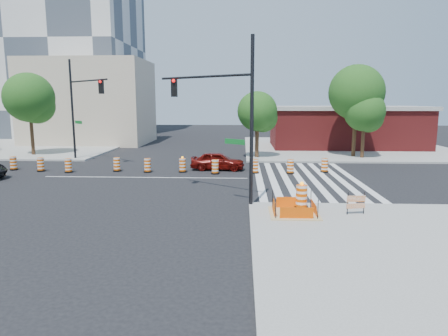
{
  "coord_description": "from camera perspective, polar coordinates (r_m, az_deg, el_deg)",
  "views": [
    {
      "loc": [
        6.65,
        -26.57,
        5.2
      ],
      "look_at": [
        5.61,
        -4.14,
        1.4
      ],
      "focal_mm": 32.0,
      "sensor_mm": 36.0,
      "label": 1
    }
  ],
  "objects": [
    {
      "name": "tree_north_b",
      "position": [
        41.7,
        -25.98,
        8.67
      ],
      "size": [
        4.57,
        4.57,
        7.77
      ],
      "color": "#382314",
      "rests_on": "ground"
    },
    {
      "name": "median_drum_9",
      "position": [
        30.14,
        14.18,
        0.3
      ],
      "size": [
        0.6,
        0.6,
        1.02
      ],
      "color": "black",
      "rests_on": "ground"
    },
    {
      "name": "pit_drum",
      "position": [
        19.22,
        11.01,
        -4.15
      ],
      "size": [
        0.66,
        0.66,
        1.3
      ],
      "color": "black",
      "rests_on": "ground"
    },
    {
      "name": "red_coupe",
      "position": [
        30.23,
        -0.91,
        1.03
      ],
      "size": [
        4.12,
        1.81,
        1.38
      ],
      "primitive_type": "imported",
      "rotation": [
        0.0,
        0.0,
        1.53
      ],
      "color": "#5B0B07",
      "rests_on": "ground"
    },
    {
      "name": "tree_north_e",
      "position": [
        37.69,
        19.47,
        7.35
      ],
      "size": [
        3.57,
        3.57,
        6.07
      ],
      "color": "#382314",
      "rests_on": "ground"
    },
    {
      "name": "lane_centerline",
      "position": [
        27.88,
        -11.19,
        -1.32
      ],
      "size": [
        14.0,
        0.12,
        0.01
      ],
      "primitive_type": "cube",
      "color": "silver",
      "rests_on": "ground"
    },
    {
      "name": "ground",
      "position": [
        27.88,
        -11.19,
        -1.33
      ],
      "size": [
        120.0,
        120.0,
        0.0
      ],
      "primitive_type": "plane",
      "color": "black",
      "rests_on": "ground"
    },
    {
      "name": "barricade",
      "position": [
        18.89,
        18.34,
        -4.64
      ],
      "size": [
        0.86,
        0.21,
        1.02
      ],
      "rotation": [
        0.0,
        0.0,
        0.19
      ],
      "color": "#DB5404",
      "rests_on": "ground"
    },
    {
      "name": "median_drum_8",
      "position": [
        29.07,
        9.46,
        0.13
      ],
      "size": [
        0.6,
        0.6,
        1.02
      ],
      "color": "black",
      "rests_on": "ground"
    },
    {
      "name": "median_drum_6",
      "position": [
        28.57,
        -1.28,
        0.09
      ],
      "size": [
        0.6,
        0.6,
        1.02
      ],
      "color": "black",
      "rests_on": "ground"
    },
    {
      "name": "median_drum_5",
      "position": [
        29.41,
        -5.94,
        0.34
      ],
      "size": [
        0.6,
        0.6,
        1.18
      ],
      "color": "black",
      "rests_on": "ground"
    },
    {
      "name": "sidewalk_ne",
      "position": [
        46.28,
        16.86,
        2.84
      ],
      "size": [
        22.0,
        22.0,
        0.15
      ],
      "primitive_type": "cube",
      "color": "gray",
      "rests_on": "ground"
    },
    {
      "name": "median_drum_2",
      "position": [
        31.27,
        -21.33,
        0.26
      ],
      "size": [
        0.6,
        0.6,
        1.02
      ],
      "color": "black",
      "rests_on": "ground"
    },
    {
      "name": "sidewalk_nw",
      "position": [
        51.19,
        -26.18,
        2.88
      ],
      "size": [
        22.0,
        22.0,
        0.15
      ],
      "primitive_type": "cube",
      "color": "gray",
      "rests_on": "ground"
    },
    {
      "name": "median_drum_7",
      "position": [
        28.91,
        4.45,
        0.18
      ],
      "size": [
        0.6,
        0.6,
        1.02
      ],
      "color": "black",
      "rests_on": "ground"
    },
    {
      "name": "crosswalk_east",
      "position": [
        27.41,
        11.64,
        -1.52
      ],
      "size": [
        6.75,
        13.5,
        0.01
      ],
      "color": "silver",
      "rests_on": "ground"
    },
    {
      "name": "brick_storefront",
      "position": [
        46.08,
        17.0,
        5.61
      ],
      "size": [
        16.5,
        8.5,
        4.6
      ],
      "color": "maroon",
      "rests_on": "ground"
    },
    {
      "name": "median_drum_0",
      "position": [
        34.16,
        -27.87,
        0.54
      ],
      "size": [
        0.6,
        0.6,
        1.02
      ],
      "color": "black",
      "rests_on": "ground"
    },
    {
      "name": "median_drum_3",
      "position": [
        30.66,
        -15.06,
        0.42
      ],
      "size": [
        0.6,
        0.6,
        1.02
      ],
      "color": "black",
      "rests_on": "ground"
    },
    {
      "name": "signal_pole_se",
      "position": [
        20.23,
        -0.02,
        8.92
      ],
      "size": [
        5.08,
        3.63,
        8.09
      ],
      "rotation": [
        0.0,
        0.0,
        2.53
      ],
      "color": "black",
      "rests_on": "ground"
    },
    {
      "name": "tree_north_c",
      "position": [
        36.01,
        4.85,
        7.74
      ],
      "size": [
        3.62,
        3.55,
        6.03
      ],
      "color": "#382314",
      "rests_on": "ground"
    },
    {
      "name": "median_drum_1",
      "position": [
        32.59,
        -24.72,
        0.39
      ],
      "size": [
        0.6,
        0.6,
        1.02
      ],
      "color": "black",
      "rests_on": "ground"
    },
    {
      "name": "tree_north_d",
      "position": [
        38.41,
        18.44,
        9.79
      ],
      "size": [
        4.95,
        4.95,
        8.41
      ],
      "color": "#382314",
      "rests_on": "ground"
    },
    {
      "name": "signal_pole_nw",
      "position": [
        36.03,
        -19.77,
        9.11
      ],
      "size": [
        4.83,
        4.53,
        8.56
      ],
      "rotation": [
        0.0,
        0.0,
        -0.75
      ],
      "color": "black",
      "rests_on": "ground"
    },
    {
      "name": "beige_midrise",
      "position": [
        52.03,
        -18.58,
        8.9
      ],
      "size": [
        14.0,
        10.0,
        10.0
      ],
      "primitive_type": "cube",
      "color": "#C3AE95",
      "rests_on": "ground"
    },
    {
      "name": "excavation_pit",
      "position": [
        18.41,
        9.95,
        -6.23
      ],
      "size": [
        2.2,
        2.2,
        0.9
      ],
      "color": "tan",
      "rests_on": "ground"
    },
    {
      "name": "median_drum_4",
      "position": [
        29.73,
        -10.87,
        0.3
      ],
      "size": [
        0.6,
        0.6,
        1.02
      ],
      "color": "black",
      "rests_on": "ground"
    }
  ]
}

